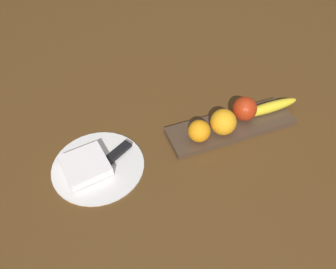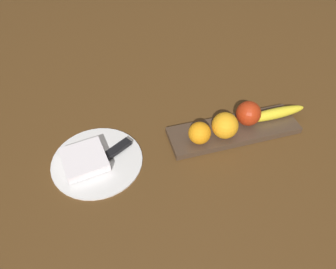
% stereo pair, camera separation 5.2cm
% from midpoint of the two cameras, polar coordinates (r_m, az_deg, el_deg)
% --- Properties ---
extents(ground_plane, '(2.40, 2.40, 0.00)m').
position_cam_midpoint_polar(ground_plane, '(0.93, 9.29, -0.35)').
color(ground_plane, '#513417').
extents(fruit_tray, '(0.38, 0.11, 0.02)m').
position_cam_midpoint_polar(fruit_tray, '(0.95, 9.69, 1.42)').
color(fruit_tray, '#453325').
rests_on(fruit_tray, ground_plane).
extents(apple, '(0.07, 0.07, 0.07)m').
position_cam_midpoint_polar(apple, '(0.94, 12.05, 4.49)').
color(apple, '#A92A0F').
rests_on(apple, fruit_tray).
extents(banana, '(0.20, 0.04, 0.03)m').
position_cam_midpoint_polar(banana, '(0.99, 16.21, 4.61)').
color(banana, yellow).
rests_on(banana, fruit_tray).
extents(orange_near_apple, '(0.06, 0.06, 0.06)m').
position_cam_midpoint_polar(orange_near_apple, '(0.87, 3.91, 0.57)').
color(orange_near_apple, orange).
rests_on(orange_near_apple, fruit_tray).
extents(orange_near_banana, '(0.07, 0.07, 0.07)m').
position_cam_midpoint_polar(orange_near_banana, '(0.89, 8.25, 2.18)').
color(orange_near_banana, orange).
rests_on(orange_near_banana, fruit_tray).
extents(dinner_plate, '(0.24, 0.24, 0.01)m').
position_cam_midpoint_polar(dinner_plate, '(0.87, -14.09, -5.46)').
color(dinner_plate, white).
rests_on(dinner_plate, ground_plane).
extents(folded_napkin, '(0.13, 0.13, 0.02)m').
position_cam_midpoint_polar(folded_napkin, '(0.86, -16.26, -5.32)').
color(folded_napkin, white).
rests_on(folded_napkin, dinner_plate).
extents(knife, '(0.17, 0.11, 0.01)m').
position_cam_midpoint_polar(knife, '(0.87, -11.54, -3.95)').
color(knife, silver).
rests_on(knife, dinner_plate).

